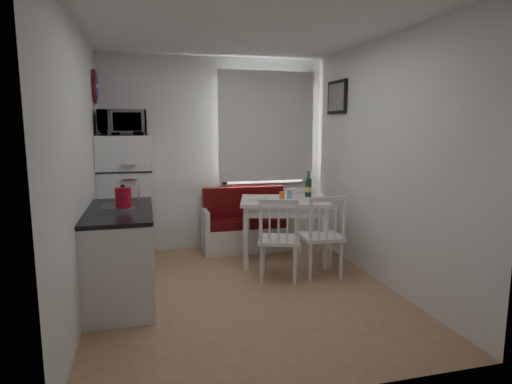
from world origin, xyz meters
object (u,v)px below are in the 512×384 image
(fridge, at_px, (127,199))
(chair_right, at_px, (325,227))
(kettle, at_px, (123,198))
(wine_bottle, at_px, (308,184))
(chair_left, at_px, (282,231))
(dining_table, at_px, (284,206))
(microwave, at_px, (123,122))
(kitchen_counter, at_px, (121,254))
(bench, at_px, (246,229))

(fridge, bearing_deg, chair_right, -29.48)
(kettle, bearing_deg, wine_bottle, 21.73)
(chair_left, bearing_deg, dining_table, 88.54)
(dining_table, bearing_deg, kettle, -142.19)
(microwave, xyz_separation_m, wine_bottle, (2.23, -0.39, -0.77))
(kettle, xyz_separation_m, wine_bottle, (2.20, 0.88, -0.06))
(chair_right, xyz_separation_m, wine_bottle, (0.10, 0.77, 0.38))
(kitchen_counter, distance_m, kettle, 0.57)
(chair_left, distance_m, chair_right, 0.50)
(kettle, relative_size, wine_bottle, 0.73)
(microwave, bearing_deg, chair_left, -35.28)
(bench, bearing_deg, dining_table, -62.52)
(kitchen_counter, height_order, microwave, microwave)
(dining_table, height_order, chair_right, chair_right)
(chair_left, bearing_deg, wine_bottle, 71.04)
(dining_table, bearing_deg, bench, 132.51)
(fridge, height_order, kettle, fridge)
(fridge, bearing_deg, kitchen_counter, -90.90)
(chair_left, distance_m, wine_bottle, 1.05)
(microwave, bearing_deg, kettle, -88.64)
(chair_left, height_order, chair_right, chair_right)
(kitchen_counter, distance_m, wine_bottle, 2.44)
(fridge, xyz_separation_m, wine_bottle, (2.23, -0.44, 0.17))
(kitchen_counter, bearing_deg, bench, 40.80)
(kitchen_counter, bearing_deg, wine_bottle, 19.66)
(chair_left, xyz_separation_m, fridge, (-1.63, 1.21, 0.21))
(bench, bearing_deg, chair_right, -65.94)
(dining_table, relative_size, chair_left, 2.21)
(microwave, xyz_separation_m, kettle, (0.03, -1.27, -0.71))
(chair_left, height_order, kettle, kettle)
(microwave, relative_size, kettle, 2.30)
(wine_bottle, bearing_deg, kettle, -158.27)
(dining_table, height_order, wine_bottle, wine_bottle)
(microwave, bearing_deg, dining_table, -14.57)
(chair_left, relative_size, microwave, 1.00)
(bench, height_order, chair_left, chair_left)
(kitchen_counter, relative_size, bench, 1.11)
(dining_table, distance_m, fridge, 1.96)
(kitchen_counter, relative_size, dining_table, 1.09)
(wine_bottle, bearing_deg, microwave, 170.11)
(kettle, bearing_deg, microwave, 91.36)
(fridge, bearing_deg, dining_table, -15.99)
(chair_right, distance_m, wine_bottle, 0.86)
(fridge, relative_size, microwave, 2.86)
(kitchen_counter, height_order, chair_left, kitchen_counter)
(wine_bottle, bearing_deg, fridge, 168.87)
(bench, distance_m, kettle, 2.21)
(dining_table, relative_size, kettle, 5.07)
(fridge, bearing_deg, chair_left, -36.43)
(chair_left, xyz_separation_m, chair_right, (0.50, -0.00, 0.00))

